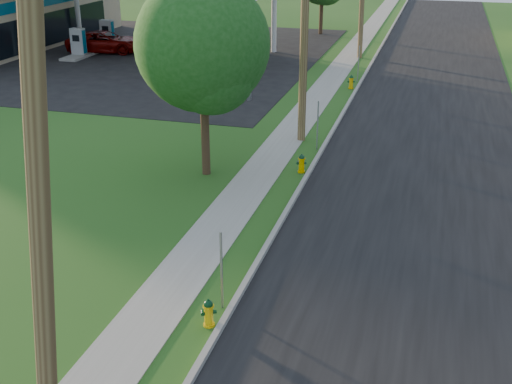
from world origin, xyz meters
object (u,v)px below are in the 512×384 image
at_px(hydrant_near, 209,313).
at_px(car_red, 105,42).
at_px(utility_pole_mid, 305,19).
at_px(fuel_pump_ne, 206,54).
at_px(fuel_pump_nw, 79,46).
at_px(car_silver, 215,47).
at_px(tree_verge, 204,50).
at_px(fuel_pump_sw, 108,37).
at_px(hydrant_far, 351,82).
at_px(hydrant_mid, 302,163).
at_px(utility_pole_near, 39,206).
at_px(fuel_pump_se, 227,43).

bearing_deg(hydrant_near, car_red, 121.95).
bearing_deg(utility_pole_mid, fuel_pump_ne, 124.40).
height_order(fuel_pump_nw, car_silver, fuel_pump_nw).
xyz_separation_m(utility_pole_mid, fuel_pump_nw, (-17.90, 13.00, -4.23)).
bearing_deg(tree_verge, utility_pole_mid, 63.23).
distance_m(fuel_pump_sw, tree_verge, 26.98).
xyz_separation_m(fuel_pump_nw, hydrant_near, (18.70, -26.58, -0.38)).
bearing_deg(hydrant_near, hydrant_far, 90.15).
bearing_deg(hydrant_far, hydrant_mid, -89.77).
height_order(utility_pole_near, fuel_pump_se, utility_pole_near).
bearing_deg(car_silver, tree_verge, -177.60).
distance_m(car_red, car_silver, 7.99).
height_order(utility_pole_near, utility_pole_mid, utility_pole_mid).
distance_m(utility_pole_near, car_red, 37.35).
relative_size(tree_verge, hydrant_far, 9.04).
xyz_separation_m(utility_pole_near, fuel_pump_ne, (-8.90, 31.00, -4.08)).
bearing_deg(fuel_pump_se, fuel_pump_ne, -90.00).
distance_m(hydrant_far, car_silver, 11.35).
distance_m(utility_pole_near, hydrant_mid, 15.06).
bearing_deg(utility_pole_mid, utility_pole_near, -90.00).
distance_m(utility_pole_mid, fuel_pump_sw, 25.05).
bearing_deg(utility_pole_near, hydrant_far, 88.46).
height_order(utility_pole_mid, hydrant_near, utility_pole_mid).
distance_m(fuel_pump_sw, hydrant_mid, 27.84).
height_order(hydrant_near, car_red, car_red).
bearing_deg(fuel_pump_se, tree_verge, -73.37).
height_order(fuel_pump_ne, fuel_pump_sw, same).
bearing_deg(hydrant_mid, fuel_pump_nw, 138.34).
bearing_deg(hydrant_near, fuel_pump_nw, 125.12).
xyz_separation_m(hydrant_near, car_red, (-17.82, 28.58, 0.38)).
xyz_separation_m(utility_pole_near, fuel_pump_nw, (-17.90, 31.00, -4.08)).
bearing_deg(utility_pole_mid, fuel_pump_nw, 144.01).
xyz_separation_m(fuel_pump_sw, hydrant_near, (18.70, -30.58, -0.38)).
bearing_deg(hydrant_near, utility_pole_near, -100.22).
distance_m(fuel_pump_ne, fuel_pump_sw, 9.85).
xyz_separation_m(fuel_pump_ne, fuel_pump_sw, (-9.00, 4.00, 0.00)).
xyz_separation_m(fuel_pump_se, car_silver, (-0.14, -1.88, 0.00)).
height_order(fuel_pump_sw, car_red, fuel_pump_sw).
distance_m(utility_pole_mid, car_red, 23.08).
bearing_deg(car_silver, fuel_pump_nw, 87.36).
xyz_separation_m(utility_pole_near, hydrant_far, (0.74, 27.37, -4.43)).
distance_m(fuel_pump_sw, car_silver, 9.06).
height_order(fuel_pump_sw, fuel_pump_se, same).
bearing_deg(car_red, fuel_pump_nw, 144.30).
xyz_separation_m(fuel_pump_ne, hydrant_near, (9.70, -26.58, -0.38)).
relative_size(tree_verge, hydrant_near, 9.91).
bearing_deg(hydrant_mid, utility_pole_near, -93.15).
bearing_deg(car_silver, utility_pole_mid, -165.19).
bearing_deg(car_silver, hydrant_mid, -168.40).
xyz_separation_m(fuel_pump_se, car_red, (-8.13, -2.00, -0.00)).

